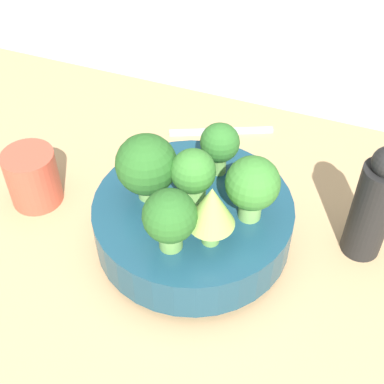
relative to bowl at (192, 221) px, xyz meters
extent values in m
plane|color=beige|center=(0.00, -0.01, -0.09)|extent=(6.00, 6.00, 0.00)
cube|color=tan|center=(0.00, -0.01, -0.06)|extent=(1.07, 0.61, 0.05)
cylinder|color=navy|center=(0.00, 0.00, -0.03)|extent=(0.11, 0.11, 0.01)
cylinder|color=navy|center=(0.00, 0.00, 0.00)|extent=(0.24, 0.24, 0.05)
cylinder|color=#6BA34C|center=(-0.01, -0.07, 0.04)|extent=(0.02, 0.02, 0.03)
sphere|color=#2D6B28|center=(-0.01, -0.07, 0.08)|extent=(0.05, 0.05, 0.05)
cylinder|color=#6BA34C|center=(0.00, 0.07, 0.04)|extent=(0.03, 0.03, 0.03)
sphere|color=#286023|center=(0.00, 0.07, 0.08)|extent=(0.06, 0.06, 0.06)
cylinder|color=#7AB256|center=(0.05, 0.01, 0.04)|extent=(0.02, 0.02, 0.03)
sphere|color=#286023|center=(0.05, 0.01, 0.08)|extent=(0.07, 0.07, 0.07)
cylinder|color=#7AB256|center=(-0.07, -0.01, 0.04)|extent=(0.03, 0.03, 0.03)
sphere|color=#387A2D|center=(-0.07, -0.01, 0.08)|extent=(0.06, 0.06, 0.06)
cylinder|color=#6BA34C|center=(-0.04, 0.05, 0.04)|extent=(0.02, 0.02, 0.03)
cone|color=#93B751|center=(-0.04, 0.05, 0.08)|extent=(0.05, 0.05, 0.05)
cylinder|color=#7AB256|center=(0.00, 0.00, 0.05)|extent=(0.03, 0.03, 0.03)
sphere|color=#387A2D|center=(0.00, 0.00, 0.08)|extent=(0.05, 0.05, 0.05)
cylinder|color=#C64C38|center=(0.23, 0.00, 0.00)|extent=(0.07, 0.07, 0.08)
cylinder|color=black|center=(-0.20, -0.07, 0.03)|extent=(0.05, 0.05, 0.13)
cube|color=#B2B2B7|center=(0.04, -0.22, -0.04)|extent=(0.15, 0.08, 0.01)
camera|label=1|loc=(-0.16, 0.41, 0.48)|focal=50.00mm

